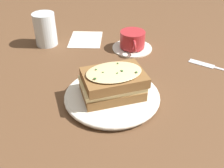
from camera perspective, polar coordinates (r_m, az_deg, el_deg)
ground_plane at (r=0.65m, az=2.18°, el=-2.66°), size 2.40×2.40×0.00m
dinner_plate at (r=0.63m, az=-0.00°, el=-2.67°), size 0.23×0.23×0.02m
sandwich at (r=0.61m, az=0.19°, el=0.26°), size 0.15×0.17×0.07m
teacup_with_saucer at (r=0.85m, az=4.31°, el=9.23°), size 0.13×0.13×0.06m
water_glass at (r=0.90m, az=-14.34°, el=11.46°), size 0.07×0.07×0.11m
fork at (r=0.81m, az=21.29°, el=3.51°), size 0.09×0.18×0.00m
napkin at (r=0.92m, az=-5.74°, el=9.67°), size 0.14×0.12×0.00m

